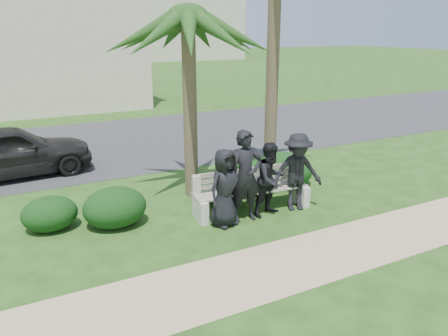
{
  "coord_description": "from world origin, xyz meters",
  "views": [
    {
      "loc": [
        -4.0,
        -7.18,
        3.83
      ],
      "look_at": [
        0.26,
        1.0,
        0.91
      ],
      "focal_mm": 35.0,
      "sensor_mm": 36.0,
      "label": 1
    }
  ],
  "objects_px": {
    "man_a": "(225,188)",
    "man_d": "(297,172)",
    "man_c": "(271,179)",
    "palm_left": "(188,18)",
    "park_bench": "(251,194)",
    "man_b": "(246,176)",
    "car_a": "(10,152)"
  },
  "relations": [
    {
      "from": "man_a",
      "to": "palm_left",
      "type": "height_order",
      "value": "palm_left"
    },
    {
      "from": "man_a",
      "to": "man_b",
      "type": "height_order",
      "value": "man_b"
    },
    {
      "from": "palm_left",
      "to": "car_a",
      "type": "height_order",
      "value": "palm_left"
    },
    {
      "from": "man_c",
      "to": "car_a",
      "type": "relative_size",
      "value": 0.38
    },
    {
      "from": "palm_left",
      "to": "man_a",
      "type": "bearing_deg",
      "value": -92.94
    },
    {
      "from": "man_d",
      "to": "palm_left",
      "type": "height_order",
      "value": "palm_left"
    },
    {
      "from": "man_b",
      "to": "palm_left",
      "type": "height_order",
      "value": "palm_left"
    },
    {
      "from": "palm_left",
      "to": "man_c",
      "type": "bearing_deg",
      "value": -61.07
    },
    {
      "from": "man_b",
      "to": "man_c",
      "type": "xyz_separation_m",
      "value": [
        0.62,
        -0.0,
        -0.16
      ]
    },
    {
      "from": "park_bench",
      "to": "man_d",
      "type": "relative_size",
      "value": 1.52
    },
    {
      "from": "man_d",
      "to": "car_a",
      "type": "bearing_deg",
      "value": 152.69
    },
    {
      "from": "man_d",
      "to": "man_b",
      "type": "bearing_deg",
      "value": -164.69
    },
    {
      "from": "man_c",
      "to": "man_d",
      "type": "relative_size",
      "value": 0.92
    },
    {
      "from": "car_a",
      "to": "man_b",
      "type": "bearing_deg",
      "value": -145.59
    },
    {
      "from": "car_a",
      "to": "man_a",
      "type": "bearing_deg",
      "value": -149.36
    },
    {
      "from": "man_b",
      "to": "man_d",
      "type": "relative_size",
      "value": 1.11
    },
    {
      "from": "palm_left",
      "to": "car_a",
      "type": "distance_m",
      "value": 6.15
    },
    {
      "from": "park_bench",
      "to": "man_b",
      "type": "relative_size",
      "value": 1.37
    },
    {
      "from": "man_c",
      "to": "car_a",
      "type": "xyz_separation_m",
      "value": [
        -4.83,
        5.36,
        -0.08
      ]
    },
    {
      "from": "man_d",
      "to": "car_a",
      "type": "height_order",
      "value": "man_d"
    },
    {
      "from": "man_b",
      "to": "palm_left",
      "type": "bearing_deg",
      "value": 108.66
    },
    {
      "from": "park_bench",
      "to": "car_a",
      "type": "xyz_separation_m",
      "value": [
        -4.55,
        5.04,
        0.31
      ]
    },
    {
      "from": "park_bench",
      "to": "palm_left",
      "type": "xyz_separation_m",
      "value": [
        -0.75,
        1.55,
        3.66
      ]
    },
    {
      "from": "man_c",
      "to": "man_b",
      "type": "bearing_deg",
      "value": 167.18
    },
    {
      "from": "park_bench",
      "to": "car_a",
      "type": "height_order",
      "value": "car_a"
    },
    {
      "from": "man_d",
      "to": "palm_left",
      "type": "bearing_deg",
      "value": 148.67
    },
    {
      "from": "man_b",
      "to": "palm_left",
      "type": "distance_m",
      "value": 3.65
    },
    {
      "from": "man_a",
      "to": "man_d",
      "type": "bearing_deg",
      "value": -16.08
    },
    {
      "from": "park_bench",
      "to": "man_b",
      "type": "distance_m",
      "value": 0.72
    },
    {
      "from": "man_a",
      "to": "man_b",
      "type": "xyz_separation_m",
      "value": [
        0.51,
        0.05,
        0.15
      ]
    },
    {
      "from": "park_bench",
      "to": "man_c",
      "type": "distance_m",
      "value": 0.58
    },
    {
      "from": "man_a",
      "to": "man_d",
      "type": "xyz_separation_m",
      "value": [
        1.79,
        0.01,
        0.06
      ]
    }
  ]
}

